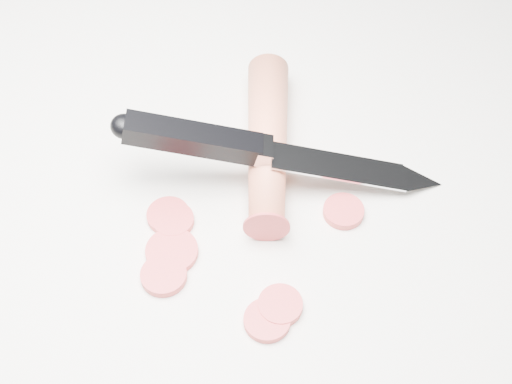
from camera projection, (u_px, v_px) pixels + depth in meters
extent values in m
plane|color=silver|center=(223.00, 197.00, 0.58)|extent=(2.40, 2.40, 0.00)
cylinder|color=#E36947|center=(267.00, 141.00, 0.60)|extent=(0.07, 0.18, 0.03)
cylinder|color=red|center=(172.00, 251.00, 0.55)|extent=(0.04, 0.04, 0.01)
cylinder|color=red|center=(173.00, 220.00, 0.57)|extent=(0.03, 0.03, 0.01)
cylinder|color=red|center=(168.00, 215.00, 0.57)|extent=(0.03, 0.03, 0.01)
cylinder|color=red|center=(267.00, 320.00, 0.51)|extent=(0.03, 0.03, 0.01)
cylinder|color=red|center=(343.00, 211.00, 0.57)|extent=(0.03, 0.03, 0.01)
cylinder|color=red|center=(164.00, 275.00, 0.54)|extent=(0.03, 0.03, 0.01)
cylinder|color=red|center=(280.00, 305.00, 0.52)|extent=(0.03, 0.03, 0.01)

